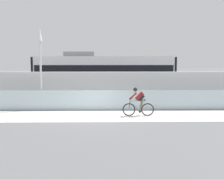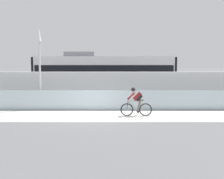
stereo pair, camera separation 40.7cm
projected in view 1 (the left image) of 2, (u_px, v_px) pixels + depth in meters
ground_plane at (94, 116)px, 15.17m from camera, size 200.00×200.00×0.00m
bike_path_deck at (94, 116)px, 15.17m from camera, size 32.00×3.20×0.01m
glass_parapet at (95, 100)px, 16.95m from camera, size 32.00×0.05×1.25m
concrete_barrier_wall at (96, 89)px, 18.68m from camera, size 32.00×0.36×2.34m
tram_rail_near at (98, 100)px, 21.27m from camera, size 32.00×0.08×0.01m
tram_rail_far at (98, 98)px, 22.70m from camera, size 32.00×0.08×0.01m
tram at (104, 76)px, 21.80m from camera, size 11.06×2.54×3.81m
cyclist_on_bike at (138, 102)px, 15.14m from camera, size 1.77×0.58×1.61m
lamp_post_antenna at (40, 58)px, 16.90m from camera, size 0.28×0.28×5.20m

